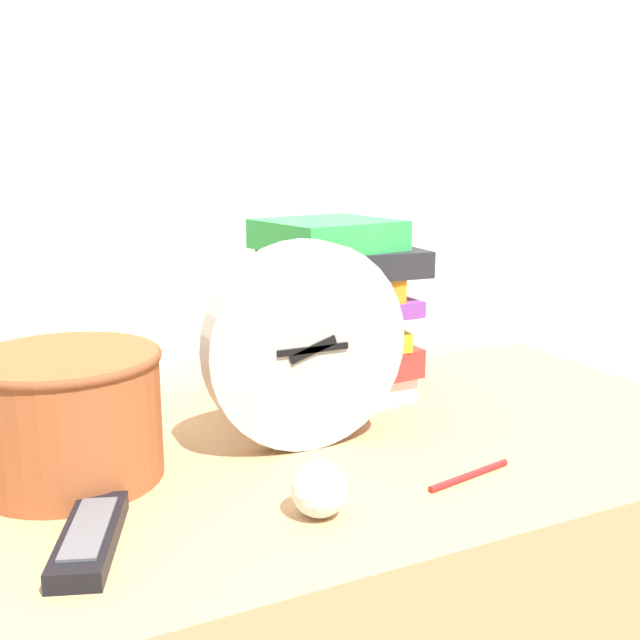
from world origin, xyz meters
TOP-DOWN VIEW (x-y plane):
  - wall_back at (0.00, 0.67)m, footprint 6.00×0.04m
  - desk_clock at (0.03, 0.30)m, footprint 0.27×0.04m
  - book_stack at (0.14, 0.45)m, footprint 0.25×0.20m
  - basket at (-0.27, 0.34)m, footprint 0.22×0.22m
  - tv_remote at (-0.27, 0.16)m, footprint 0.10×0.17m
  - crumpled_paper_ball at (-0.04, 0.13)m, footprint 0.06×0.06m
  - pen at (0.16, 0.13)m, footprint 0.13×0.03m

SIDE VIEW (x-z plane):
  - pen at x=0.16m, z-range 0.74..0.74m
  - tv_remote at x=-0.27m, z-range 0.73..0.76m
  - crumpled_paper_ball at x=-0.04m, z-range 0.74..0.80m
  - basket at x=-0.27m, z-range 0.74..0.89m
  - desk_clock at x=0.03m, z-range 0.74..1.01m
  - book_stack at x=0.14m, z-range 0.73..1.01m
  - wall_back at x=0.00m, z-range 0.00..2.40m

